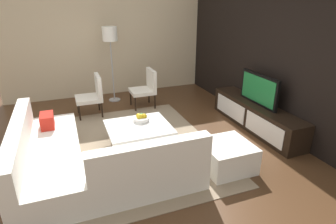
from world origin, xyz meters
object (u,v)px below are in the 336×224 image
(sectional_couch, at_px, (83,161))
(fruit_bowl, at_px, (141,118))
(floor_lamp, at_px, (110,38))
(ottoman, at_px, (226,156))
(television, at_px, (259,89))
(accent_chair_near, at_px, (93,93))
(accent_chair_far, at_px, (146,86))
(media_console, at_px, (255,116))
(coffee_table, at_px, (139,135))

(sectional_couch, height_order, fruit_bowl, sectional_couch)
(floor_lamp, relative_size, ottoman, 2.52)
(sectional_couch, height_order, ottoman, sectional_couch)
(television, height_order, sectional_couch, television)
(fruit_bowl, bearing_deg, accent_chair_near, -157.48)
(television, relative_size, ottoman, 1.44)
(television, distance_m, floor_lamp, 3.49)
(accent_chair_far, bearing_deg, floor_lamp, -133.08)
(accent_chair_near, xyz_separation_m, fruit_bowl, (1.52, 0.63, -0.05))
(media_console, bearing_deg, television, 90.00)
(sectional_couch, distance_m, ottoman, 2.05)
(television, distance_m, fruit_bowl, 2.24)
(television, relative_size, fruit_bowl, 3.60)
(sectional_couch, height_order, floor_lamp, floor_lamp)
(fruit_bowl, bearing_deg, ottoman, 35.99)
(sectional_couch, bearing_deg, fruit_bowl, 126.70)
(floor_lamp, distance_m, accent_chair_far, 1.38)
(fruit_bowl, height_order, accent_chair_far, accent_chair_far)
(accent_chair_near, xyz_separation_m, accent_chair_far, (-0.08, 1.20, -0.00))
(television, xyz_separation_m, coffee_table, (-0.10, -2.30, -0.59))
(ottoman, distance_m, accent_chair_far, 2.92)
(media_console, relative_size, television, 2.27)
(ottoman, bearing_deg, media_console, 128.24)
(coffee_table, height_order, ottoman, ottoman)
(media_console, xyz_separation_m, floor_lamp, (-2.56, -2.25, 1.26))
(sectional_couch, bearing_deg, floor_lamp, 161.86)
(floor_lamp, xyz_separation_m, ottoman, (3.56, 0.98, -1.31))
(media_console, bearing_deg, coffee_table, -92.49)
(media_console, height_order, accent_chair_far, accent_chair_far)
(sectional_couch, height_order, accent_chair_far, accent_chair_far)
(television, distance_m, accent_chair_near, 3.36)
(television, height_order, coffee_table, television)
(coffee_table, relative_size, ottoman, 1.48)
(sectional_couch, bearing_deg, ottoman, 76.20)
(sectional_couch, height_order, coffee_table, sectional_couch)
(floor_lamp, distance_m, ottoman, 3.92)
(ottoman, height_order, fruit_bowl, fruit_bowl)
(television, bearing_deg, coffee_table, -92.49)
(coffee_table, relative_size, accent_chair_near, 1.19)
(coffee_table, bearing_deg, ottoman, 43.06)
(floor_lamp, relative_size, fruit_bowl, 6.30)
(media_console, relative_size, accent_chair_far, 2.63)
(accent_chair_near, bearing_deg, floor_lamp, 142.45)
(coffee_table, height_order, floor_lamp, floor_lamp)
(media_console, relative_size, sectional_couch, 0.96)
(media_console, distance_m, accent_chair_near, 3.36)
(accent_chair_near, height_order, ottoman, accent_chair_near)
(ottoman, relative_size, fruit_bowl, 2.50)
(fruit_bowl, bearing_deg, accent_chair_far, 160.29)
(floor_lamp, xyz_separation_m, accent_chair_far, (0.68, 0.63, -1.02))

